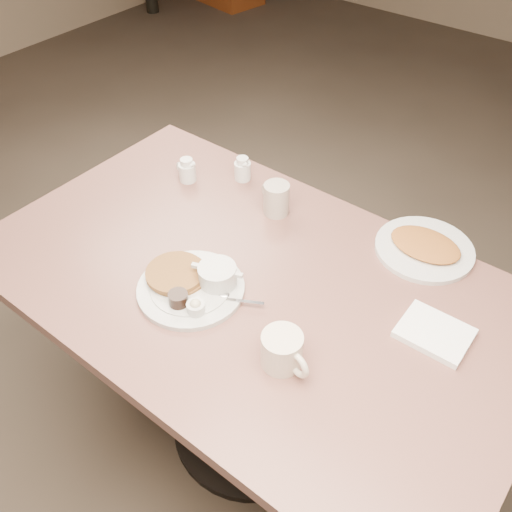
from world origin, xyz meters
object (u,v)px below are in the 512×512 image
Objects in this scene: diner_table at (252,320)px; hash_plate at (425,247)px; coffee_mug_far at (276,199)px; creamer_right at (242,169)px; creamer_left at (187,170)px; main_plate at (194,283)px; coffee_mug_near at (283,350)px.

hash_plate is (0.31, 0.39, 0.18)m from diner_table.
creamer_right is (-0.19, 0.07, -0.01)m from coffee_mug_far.
coffee_mug_far is 1.38× the size of creamer_left.
diner_table is 12.60× the size of coffee_mug_far.
creamer_right is 0.28× the size of hash_plate.
coffee_mug_far is (-0.03, 0.40, 0.03)m from main_plate.
diner_table is at bearing 143.14° from coffee_mug_near.
main_plate is at bearing 171.41° from coffee_mug_near.
diner_table is 17.39× the size of creamer_left.
main_plate is 2.57× the size of coffee_mug_near.
main_plate is (-0.10, -0.12, 0.19)m from diner_table.
main_plate is 1.33× the size of hash_plate.
coffee_mug_near is 0.57m from hash_plate.
hash_plate is (0.09, 0.56, -0.03)m from coffee_mug_near.
hash_plate is at bearing 51.11° from diner_table.
creamer_right is at bearing 132.02° from diner_table.
diner_table is 0.55m from creamer_left.
coffee_mug_far is 1.49× the size of creamer_right.
coffee_mug_far reaches higher than hash_plate.
creamer_right is at bearing 40.62° from creamer_left.
coffee_mug_near is at bearing -30.63° from creamer_left.
coffee_mug_far is 0.33m from creamer_left.
diner_table is 4.02× the size of main_plate.
hash_plate is (0.63, 0.04, -0.02)m from creamer_right.
coffee_mug_near is 0.52× the size of hash_plate.
main_plate is 0.50m from creamer_left.
creamer_left is at bearing 152.87° from diner_table.
creamer_left is at bearing -172.53° from coffee_mug_far.
coffee_mug_near is 1.69× the size of creamer_left.
creamer_left is (-0.68, 0.40, -0.01)m from coffee_mug_near.
main_plate is at bearing -128.33° from diner_table.
creamer_left is 0.78m from hash_plate.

